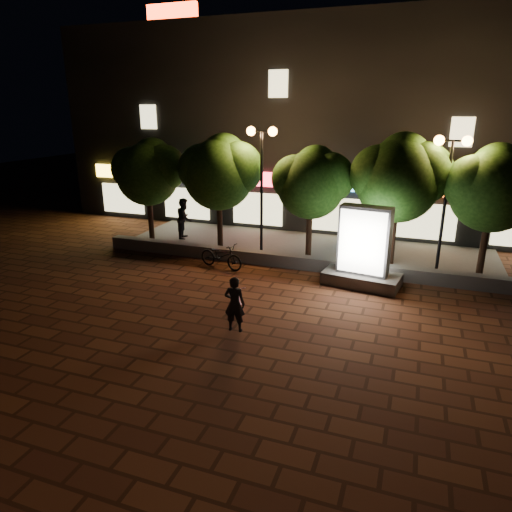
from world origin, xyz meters
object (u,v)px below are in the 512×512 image
at_px(tree_far_right, 495,186).
at_px(rider, 235,304).
at_px(street_lamp_left, 262,158).
at_px(scooter_pink, 237,296).
at_px(tree_far_left, 149,170).
at_px(scooter_parked, 221,256).
at_px(street_lamp_right, 449,169).
at_px(tree_right, 400,176).
at_px(tree_left, 220,170).
at_px(ad_kiosk, 363,254).
at_px(tree_mid, 313,180).
at_px(pedestrian, 184,218).

relative_size(tree_far_right, rider, 2.95).
bearing_deg(street_lamp_left, scooter_pink, -78.55).
bearing_deg(scooter_pink, rider, -101.39).
distance_m(tree_far_left, scooter_parked, 5.88).
distance_m(street_lamp_left, street_lamp_right, 7.00).
distance_m(tree_right, rider, 8.52).
relative_size(tree_left, ad_kiosk, 1.73).
bearing_deg(scooter_parked, street_lamp_left, -9.43).
height_order(tree_mid, ad_kiosk, tree_mid).
height_order(tree_far_right, street_lamp_left, street_lamp_left).
height_order(tree_right, scooter_pink, tree_right).
height_order(street_lamp_left, rider, street_lamp_left).
bearing_deg(tree_far_left, tree_far_right, 0.00).
height_order(rider, scooter_parked, rider).
distance_m(tree_far_left, street_lamp_right, 12.47).
xyz_separation_m(tree_far_left, tree_left, (3.50, 0.00, 0.15)).
bearing_deg(pedestrian, tree_right, -109.13).
distance_m(street_lamp_left, pedestrian, 5.18).
relative_size(ad_kiosk, scooter_pink, 1.83).
xyz_separation_m(tree_left, street_lamp_right, (8.95, -0.26, 0.45)).
bearing_deg(tree_far_right, tree_mid, -180.00).
distance_m(tree_far_left, tree_right, 10.81).
relative_size(tree_right, street_lamp_left, 0.98).
distance_m(tree_far_right, ad_kiosk, 5.23).
bearing_deg(tree_far_left, pedestrian, 26.09).
bearing_deg(ad_kiosk, street_lamp_right, 40.48).
distance_m(ad_kiosk, rider, 5.55).
relative_size(tree_mid, scooter_pink, 2.91).
bearing_deg(street_lamp_right, tree_far_left, 178.79).
bearing_deg(tree_far_right, street_lamp_right, -170.39).
height_order(tree_far_right, scooter_pink, tree_far_right).
bearing_deg(street_lamp_right, ad_kiosk, -139.52).
height_order(ad_kiosk, rider, ad_kiosk).
relative_size(tree_left, tree_mid, 1.09).
bearing_deg(scooter_parked, tree_right, -55.86).
xyz_separation_m(ad_kiosk, scooter_pink, (-3.35, -3.46, -0.68)).
bearing_deg(tree_far_left, rider, -45.38).
xyz_separation_m(street_lamp_right, scooter_pink, (-5.86, -5.61, -3.43)).
bearing_deg(tree_left, ad_kiosk, -20.57).
distance_m(tree_mid, tree_far_right, 6.50).
xyz_separation_m(tree_left, rider, (3.53, -7.13, -2.64)).
xyz_separation_m(tree_mid, street_lamp_right, (4.95, -0.26, 0.68)).
relative_size(tree_far_left, pedestrian, 2.43).
relative_size(tree_right, ad_kiosk, 1.79).
height_order(scooter_pink, rider, rider).
bearing_deg(scooter_parked, street_lamp_right, -61.80).
xyz_separation_m(ad_kiosk, pedestrian, (-8.61, 3.06, -0.11)).
bearing_deg(street_lamp_left, pedestrian, 167.57).
distance_m(tree_left, tree_right, 7.30).
bearing_deg(rider, tree_left, -69.03).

